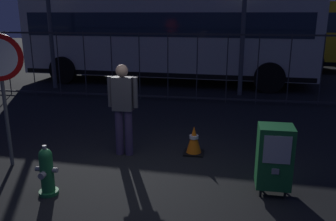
# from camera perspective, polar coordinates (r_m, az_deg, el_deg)

# --- Properties ---
(ground_plane) EXTENTS (60.00, 60.00, 0.00)m
(ground_plane) POSITION_cam_1_polar(r_m,az_deg,el_deg) (5.39, -5.36, -12.53)
(ground_plane) COLOR black
(fire_hydrant) EXTENTS (0.33, 0.32, 0.75)m
(fire_hydrant) POSITION_cam_1_polar(r_m,az_deg,el_deg) (5.37, -19.04, -9.32)
(fire_hydrant) COLOR #1E7238
(fire_hydrant) RESTS_ON ground_plane
(newspaper_box_primary) EXTENTS (0.48, 0.42, 1.02)m
(newspaper_box_primary) POSITION_cam_1_polar(r_m,az_deg,el_deg) (5.24, 16.83, -7.14)
(newspaper_box_primary) COLOR black
(newspaper_box_primary) RESTS_ON ground_plane
(stop_sign) EXTENTS (0.71, 0.31, 2.23)m
(stop_sign) POSITION_cam_1_polar(r_m,az_deg,el_deg) (6.29, -25.50, 5.50)
(stop_sign) COLOR #4C4F54
(stop_sign) RESTS_ON ground_plane
(pedestrian) EXTENTS (0.55, 0.22, 1.67)m
(pedestrian) POSITION_cam_1_polar(r_m,az_deg,el_deg) (6.34, -7.29, 0.92)
(pedestrian) COLOR #382D51
(pedestrian) RESTS_ON ground_plane
(traffic_cone) EXTENTS (0.36, 0.36, 0.53)m
(traffic_cone) POSITION_cam_1_polar(r_m,az_deg,el_deg) (6.54, 4.22, -4.85)
(traffic_cone) COLOR black
(traffic_cone) RESTS_ON ground_plane
(fence_barrier) EXTENTS (18.03, 0.04, 2.00)m
(fence_barrier) POSITION_cam_1_polar(r_m,az_deg,el_deg) (10.35, 2.33, 7.08)
(fence_barrier) COLOR #2D2D33
(fence_barrier) RESTS_ON ground_plane
(bus_near) EXTENTS (10.61, 3.20, 3.00)m
(bus_near) POSITION_cam_1_polar(r_m,az_deg,el_deg) (13.37, -0.06, 11.97)
(bus_near) COLOR beige
(bus_near) RESTS_ON ground_plane
(bus_far) EXTENTS (10.76, 4.03, 3.00)m
(bus_far) POSITION_cam_1_polar(r_m,az_deg,el_deg) (17.63, 10.13, 12.59)
(bus_far) COLOR gold
(bus_far) RESTS_ON ground_plane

